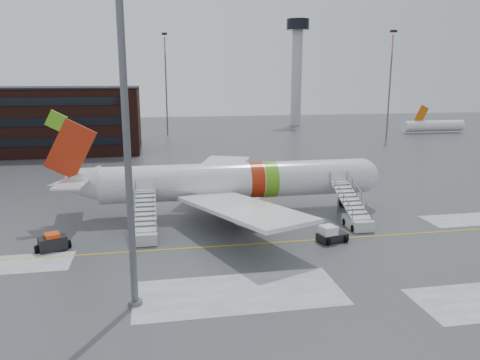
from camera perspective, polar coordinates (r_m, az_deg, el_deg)
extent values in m
plane|color=#494C4F|center=(42.70, 5.43, -7.06)|extent=(260.00, 260.00, 0.00)
cylinder|color=white|center=(49.36, -0.42, -0.07)|extent=(28.00, 3.80, 3.80)
sphere|color=white|center=(53.53, 14.51, 0.53)|extent=(3.80, 3.80, 3.80)
cube|color=black|center=(53.88, 15.55, 1.09)|extent=(1.09, 1.60, 0.97)
cone|color=white|center=(49.27, -19.56, -0.53)|extent=(5.20, 3.72, 3.72)
cube|color=#B5270D|center=(48.65, -19.98, 3.54)|extent=(5.27, 0.30, 6.09)
cube|color=#66B21C|center=(48.52, -21.52, 6.74)|extent=(2.16, 0.26, 2.16)
cube|color=white|center=(51.62, -18.95, 0.82)|extent=(3.07, 4.85, 0.18)
cube|color=white|center=(46.60, -19.86, -0.46)|extent=(3.07, 4.85, 0.18)
cube|color=white|center=(57.56, -2.86, 1.14)|extent=(10.72, 15.97, 1.13)
cube|color=white|center=(41.23, 0.26, -3.49)|extent=(10.72, 15.97, 1.13)
cylinder|color=white|center=(54.88, -0.84, -0.86)|extent=(3.40, 2.10, 2.10)
cylinder|color=white|center=(45.00, 1.36, -3.90)|extent=(3.40, 2.10, 2.10)
cylinder|color=#595B60|center=(53.32, 12.40, -2.28)|extent=(0.20, 0.20, 1.80)
cylinder|color=black|center=(53.44, 12.38, -2.75)|extent=(0.90, 0.56, 0.90)
cylinder|color=black|center=(52.32, -1.41, -2.78)|extent=(0.90, 0.56, 0.90)
cylinder|color=black|center=(47.77, -0.50, -4.29)|extent=(0.90, 0.56, 0.90)
cube|color=silver|center=(46.44, 14.18, -5.05)|extent=(2.00, 3.20, 1.00)
cube|color=silver|center=(47.82, 13.25, -2.40)|extent=(1.90, 5.87, 2.52)
cube|color=silver|center=(50.49, 11.84, -0.17)|extent=(1.90, 1.40, 0.15)
cylinder|color=#595B60|center=(50.52, 11.92, -2.15)|extent=(0.16, 0.16, 3.40)
cylinder|color=black|center=(45.27, 13.64, -5.75)|extent=(0.25, 0.70, 0.70)
cylinder|color=black|center=(47.73, 14.66, -4.85)|extent=(0.25, 0.70, 0.70)
cube|color=#B9BCC1|center=(42.45, -11.39, -6.59)|extent=(2.00, 3.20, 1.00)
cube|color=#B9BCC1|center=(43.95, -11.44, -3.64)|extent=(1.90, 5.87, 2.52)
cube|color=#B9BCC1|center=(46.84, -11.45, -1.14)|extent=(1.90, 1.40, 0.15)
cylinder|color=#595B60|center=(46.88, -11.37, -3.28)|extent=(0.16, 0.16, 3.40)
cylinder|color=black|center=(41.61, -12.64, -7.35)|extent=(0.25, 0.70, 0.70)
cylinder|color=black|center=(43.45, -10.16, -6.37)|extent=(0.25, 0.70, 0.70)
cube|color=black|center=(42.37, 11.18, -6.82)|extent=(2.83, 1.93, 0.65)
cube|color=white|center=(41.91, 10.69, -6.08)|extent=(1.55, 1.55, 0.83)
cube|color=black|center=(41.81, 10.71, -5.66)|extent=(1.35, 1.42, 0.14)
cylinder|color=black|center=(41.40, 10.62, -7.40)|extent=(0.42, 0.69, 0.65)
cylinder|color=black|center=(42.42, 12.70, -7.00)|extent=(0.42, 0.69, 0.65)
cylinder|color=black|center=(42.41, 9.64, -6.87)|extent=(0.42, 0.69, 0.65)
cylinder|color=black|center=(43.40, 11.70, -6.50)|extent=(0.42, 0.69, 0.65)
cube|color=black|center=(42.49, -21.87, -7.18)|extent=(2.54, 2.04, 1.10)
cube|color=#E5410D|center=(42.28, -21.94, -6.34)|extent=(1.47, 1.53, 0.44)
cylinder|color=black|center=(42.77, -23.00, -7.55)|extent=(1.27, 1.02, 0.66)
cylinder|color=black|center=(42.41, -20.66, -7.52)|extent=(1.27, 1.02, 0.66)
cylinder|color=#595B60|center=(28.49, -13.67, 5.17)|extent=(0.44, 0.44, 21.64)
cylinder|color=#595B60|center=(31.63, -12.65, -14.36)|extent=(0.90, 0.90, 0.30)
cylinder|color=#B2B5BA|center=(139.84, 6.90, 12.38)|extent=(3.00, 3.00, 28.00)
cylinder|color=black|center=(140.55, 7.07, 18.30)|extent=(6.40, 6.40, 3.00)
cylinder|color=#595B60|center=(113.91, 17.71, 9.64)|extent=(0.36, 0.36, 19.20)
cylinder|color=#CC7272|center=(114.02, 18.11, 15.42)|extent=(0.32, 0.32, 4.32)
cube|color=black|center=(114.23, 18.21, 16.86)|extent=(1.20, 1.20, 0.50)
cylinder|color=#595B60|center=(116.78, -8.96, 10.13)|extent=(0.36, 0.36, 19.20)
cylinder|color=#CC7272|center=(116.88, -9.16, 15.78)|extent=(0.32, 0.32, 4.32)
cube|color=black|center=(117.09, -9.21, 17.19)|extent=(1.20, 1.20, 0.50)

